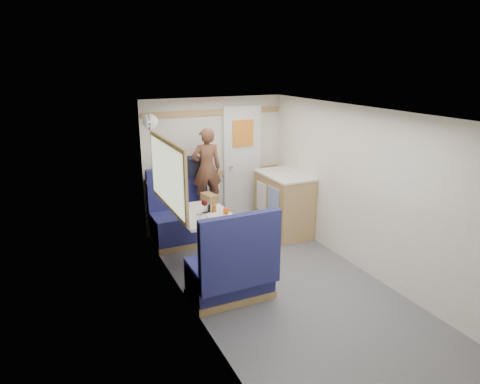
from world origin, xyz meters
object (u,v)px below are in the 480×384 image
tray (220,217)px  cheese_block (214,219)px  person (207,169)px  beer_glass (214,209)px  bread_loaf (209,198)px  tumbler_right (207,207)px  wine_glass (204,203)px  dome_light (150,122)px  tumbler_left (200,219)px  pepper_grinder (209,208)px  bench_near (232,274)px  salt_grinder (208,207)px  dinette_table (204,224)px  duffel_bag (182,168)px  bench_far (183,222)px  galley_counter (283,203)px  orange_fruit (226,211)px

tray → cheese_block: bearing=-140.4°
person → beer_glass: size_ratio=11.75×
cheese_block → bread_loaf: (0.22, 0.72, 0.01)m
tumbler_right → beer_glass: 0.09m
wine_glass → beer_glass: wine_glass is taller
dome_light → tumbler_left: (0.22, -1.20, -0.97)m
tumbler_right → pepper_grinder: tumbler_right is taller
tumbler_left → dome_light: bearing=100.3°
bench_near → tray: size_ratio=3.27×
beer_glass → bread_loaf: bread_loaf is taller
person → pepper_grinder: size_ratio=11.78×
tumbler_left → salt_grinder: bearing=56.7°
person → salt_grinder: size_ratio=12.66×
dinette_table → dome_light: (-0.39, 0.85, 1.18)m
bench_near → wine_glass: bench_near is taller
tray → tumbler_left: bearing=-161.0°
duffel_bag → tray: (0.02, -1.37, -0.30)m
bench_far → tumbler_left: 1.32m
dinette_table → bread_loaf: 0.48m
tumbler_left → beer_glass: size_ratio=1.21×
dinette_table → salt_grinder: size_ratio=9.96×
beer_glass → bench_far: bearing=97.4°
bench_far → tray: bench_far is taller
cheese_block → tumbler_left: (-0.17, -0.01, 0.02)m
duffel_bag → galley_counter: bearing=-25.1°
tumbler_right → pepper_grinder: 0.03m
wine_glass → salt_grinder: bearing=36.7°
dinette_table → bench_far: size_ratio=0.88×
bench_far → cheese_block: 1.29m
duffel_bag → salt_grinder: size_ratio=5.96×
duffel_bag → salt_grinder: bearing=-93.3°
orange_fruit → pepper_grinder: bearing=126.6°
dinette_table → bench_far: (-0.00, 0.86, -0.27)m
bench_far → galley_counter: size_ratio=1.14×
cheese_block → tumbler_left: 0.18m
dinette_table → orange_fruit: 0.37m
orange_fruit → wine_glass: wine_glass is taller
bench_far → bread_loaf: 0.72m
orange_fruit → tumbler_left: tumbler_left is taller
tumbler_right → dome_light: bearing=117.9°
cheese_block → beer_glass: 0.32m
galley_counter → tray: bearing=-149.4°
galley_counter → wine_glass: size_ratio=5.48×
tumbler_left → bread_loaf: 0.82m
bench_far → cheese_block: bearing=-89.9°
bench_near → beer_glass: bearing=81.7°
dome_light → duffel_bag: size_ratio=0.36×
orange_fruit → tumbler_right: (-0.17, 0.21, 0.00)m
orange_fruit → beer_glass: 0.18m
tray → tumbler_left: (-0.28, -0.10, 0.05)m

